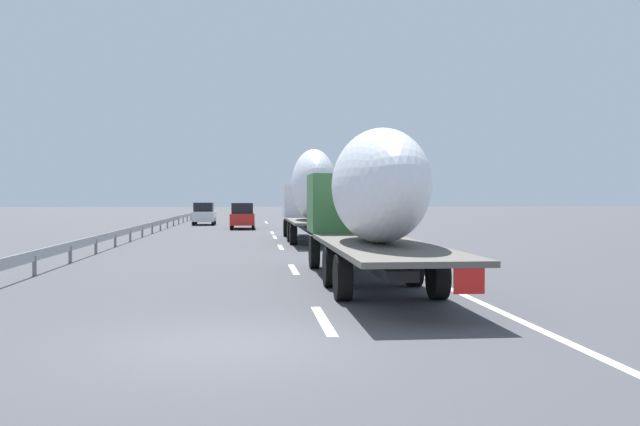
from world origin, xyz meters
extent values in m
plane|color=#424247|center=(40.00, 0.00, 0.00)|extent=(260.00, 260.00, 0.00)
cube|color=white|center=(2.00, -1.80, 0.00)|extent=(3.20, 0.20, 0.01)
cube|color=white|center=(11.42, -1.80, 0.00)|extent=(3.20, 0.20, 0.01)
cube|color=white|center=(21.58, -1.80, 0.00)|extent=(3.20, 0.20, 0.01)
cube|color=white|center=(29.96, -1.80, 0.00)|extent=(3.20, 0.20, 0.01)
cube|color=white|center=(35.08, -1.80, 0.00)|extent=(3.20, 0.20, 0.01)
cube|color=white|center=(53.83, -1.80, 0.00)|extent=(3.20, 0.20, 0.01)
cube|color=white|center=(56.34, -1.80, 0.00)|extent=(3.20, 0.20, 0.01)
cube|color=white|center=(45.00, -5.50, 0.00)|extent=(110.00, 0.20, 0.01)
cube|color=silver|center=(30.74, -3.60, 2.15)|extent=(2.40, 2.50, 1.90)
cube|color=black|center=(31.84, -3.60, 2.65)|extent=(0.08, 2.12, 0.80)
cube|color=#262628|center=(27.65, -3.60, 0.67)|extent=(11.36, 0.70, 0.24)
cube|color=#59544C|center=(24.56, -3.60, 1.14)|extent=(9.95, 2.50, 0.12)
ellipsoid|color=white|center=(24.48, -3.60, 3.01)|extent=(6.64, 2.20, 3.61)
cube|color=red|center=(19.62, -4.29, 0.90)|extent=(0.04, 0.56, 0.56)
cylinder|color=black|center=(30.74, -2.50, 0.52)|extent=(1.04, 0.30, 1.04)
cylinder|color=black|center=(30.74, -4.70, 0.52)|extent=(1.04, 0.30, 1.04)
cylinder|color=black|center=(25.76, -2.50, 0.52)|extent=(1.04, 0.35, 1.04)
cylinder|color=black|center=(25.76, -4.70, 0.52)|extent=(1.04, 0.35, 1.04)
cylinder|color=black|center=(23.36, -2.50, 0.52)|extent=(1.04, 0.35, 1.04)
cylinder|color=black|center=(23.36, -4.70, 0.52)|extent=(1.04, 0.35, 1.04)
cube|color=#387038|center=(11.68, -3.60, 2.15)|extent=(2.40, 2.50, 1.90)
cube|color=black|center=(12.78, -3.60, 2.65)|extent=(0.08, 2.12, 0.80)
cube|color=#262628|center=(8.68, -3.60, 0.67)|extent=(11.06, 0.70, 0.24)
cube|color=#59544C|center=(5.67, -3.60, 1.14)|extent=(9.62, 2.50, 0.12)
ellipsoid|color=white|center=(6.14, -3.60, 2.62)|extent=(6.65, 2.20, 2.85)
cube|color=red|center=(0.89, -4.29, 0.90)|extent=(0.04, 0.56, 0.56)
cylinder|color=black|center=(11.68, -2.50, 0.52)|extent=(1.04, 0.30, 1.04)
cylinder|color=black|center=(11.68, -4.70, 0.52)|extent=(1.04, 0.30, 1.04)
cylinder|color=black|center=(6.87, -2.50, 0.52)|extent=(1.04, 0.35, 1.04)
cylinder|color=black|center=(6.87, -4.70, 0.52)|extent=(1.04, 0.35, 1.04)
cylinder|color=black|center=(4.47, -2.50, 0.52)|extent=(1.04, 0.35, 1.04)
cylinder|color=black|center=(4.47, -4.70, 0.52)|extent=(1.04, 0.35, 1.04)
cube|color=white|center=(49.72, 3.66, 0.74)|extent=(4.45, 1.84, 0.84)
cube|color=black|center=(49.39, 3.66, 1.54)|extent=(2.45, 1.62, 0.76)
cylinder|color=black|center=(51.10, 4.48, 0.32)|extent=(0.64, 0.22, 0.64)
cylinder|color=black|center=(51.10, 2.84, 0.32)|extent=(0.64, 0.22, 0.64)
cylinder|color=black|center=(48.34, 4.48, 0.32)|extent=(0.64, 0.22, 0.64)
cylinder|color=black|center=(48.34, 2.84, 0.32)|extent=(0.64, 0.22, 0.64)
cube|color=red|center=(41.52, 0.25, 0.74)|extent=(4.66, 1.79, 0.84)
cube|color=black|center=(41.17, 0.25, 1.56)|extent=(2.56, 1.57, 0.79)
cylinder|color=black|center=(42.96, 1.05, 0.32)|extent=(0.64, 0.22, 0.64)
cylinder|color=black|center=(42.96, -0.54, 0.32)|extent=(0.64, 0.22, 0.64)
cylinder|color=black|center=(40.07, 1.05, 0.32)|extent=(0.64, 0.22, 0.64)
cylinder|color=black|center=(40.07, -0.54, 0.32)|extent=(0.64, 0.22, 0.64)
cylinder|color=gray|center=(43.74, -6.70, 1.16)|extent=(0.10, 0.10, 2.32)
cube|color=#2D569E|center=(43.74, -6.70, 2.67)|extent=(0.06, 0.90, 0.70)
cylinder|color=#472D19|center=(52.21, -9.58, 0.78)|extent=(0.31, 0.31, 1.56)
cone|color=#1E5B23|center=(52.21, -9.58, 3.69)|extent=(3.30, 3.30, 4.28)
cylinder|color=#472D19|center=(48.59, -10.46, 0.90)|extent=(0.26, 0.26, 1.80)
cone|color=#1E5B23|center=(48.59, -10.46, 4.28)|extent=(3.15, 3.15, 4.97)
cylinder|color=#472D19|center=(73.97, -11.65, 0.74)|extent=(0.28, 0.28, 1.49)
cone|color=#1E5B23|center=(73.97, -11.65, 4.27)|extent=(3.80, 3.80, 5.56)
cube|color=#9EA0A5|center=(43.00, 6.00, 0.60)|extent=(94.00, 0.06, 0.32)
cube|color=slate|center=(10.30, 6.00, 0.30)|extent=(0.10, 0.10, 0.60)
cube|color=slate|center=(14.39, 6.00, 0.30)|extent=(0.10, 0.10, 0.60)
cube|color=slate|center=(18.48, 6.00, 0.30)|extent=(0.10, 0.10, 0.60)
cube|color=slate|center=(22.57, 6.00, 0.30)|extent=(0.10, 0.10, 0.60)
cube|color=slate|center=(26.65, 6.00, 0.30)|extent=(0.10, 0.10, 0.60)
cube|color=slate|center=(30.74, 6.00, 0.30)|extent=(0.10, 0.10, 0.60)
cube|color=slate|center=(34.83, 6.00, 0.30)|extent=(0.10, 0.10, 0.60)
cube|color=slate|center=(38.91, 6.00, 0.30)|extent=(0.10, 0.10, 0.60)
cube|color=slate|center=(43.00, 6.00, 0.30)|extent=(0.10, 0.10, 0.60)
cube|color=slate|center=(47.09, 6.00, 0.30)|extent=(0.10, 0.10, 0.60)
cube|color=slate|center=(51.17, 6.00, 0.30)|extent=(0.10, 0.10, 0.60)
cube|color=slate|center=(55.26, 6.00, 0.30)|extent=(0.10, 0.10, 0.60)
cube|color=slate|center=(59.35, 6.00, 0.30)|extent=(0.10, 0.10, 0.60)
cube|color=slate|center=(63.43, 6.00, 0.30)|extent=(0.10, 0.10, 0.60)
cube|color=slate|center=(67.52, 6.00, 0.30)|extent=(0.10, 0.10, 0.60)
cube|color=slate|center=(71.61, 6.00, 0.30)|extent=(0.10, 0.10, 0.60)
cube|color=slate|center=(75.70, 6.00, 0.30)|extent=(0.10, 0.10, 0.60)
cube|color=slate|center=(79.78, 6.00, 0.30)|extent=(0.10, 0.10, 0.60)
cube|color=slate|center=(83.87, 6.00, 0.30)|extent=(0.10, 0.10, 0.60)
cube|color=slate|center=(87.96, 6.00, 0.30)|extent=(0.10, 0.10, 0.60)
camera|label=1|loc=(-11.05, -0.46, 2.32)|focal=38.98mm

